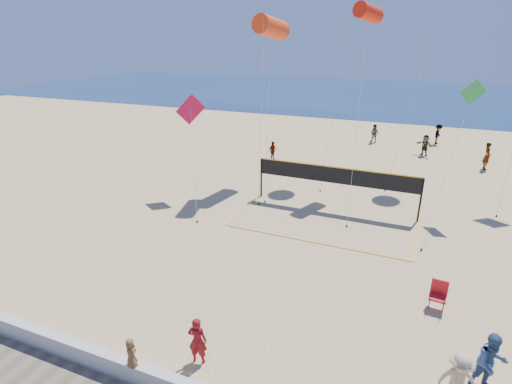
% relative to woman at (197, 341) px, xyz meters
% --- Properties ---
extents(ground, '(120.00, 120.00, 0.00)m').
position_rel_woman_xyz_m(ground, '(1.08, 1.73, -0.76)').
color(ground, '#D6B579').
rests_on(ground, ground).
extents(ocean, '(140.00, 50.00, 0.03)m').
position_rel_woman_xyz_m(ocean, '(1.08, 63.73, -0.74)').
color(ocean, navy).
rests_on(ocean, ground).
extents(woman, '(0.62, 0.47, 1.52)m').
position_rel_woman_xyz_m(woman, '(0.00, 0.00, 0.00)').
color(woman, maroon).
rests_on(woman, ground).
extents(toddler, '(0.50, 0.44, 0.87)m').
position_rel_woman_xyz_m(toddler, '(-1.22, -1.34, 0.28)').
color(toddler, brown).
rests_on(toddler, seawall).
extents(bystander_a, '(1.04, 0.93, 1.75)m').
position_rel_woman_xyz_m(bystander_a, '(7.61, 2.09, 0.12)').
color(bystander_a, '#2F4A76').
rests_on(bystander_a, ground).
extents(bystander_b, '(1.17, 0.80, 1.67)m').
position_rel_woman_xyz_m(bystander_b, '(6.79, 1.13, 0.08)').
color(bystander_b, tan).
rests_on(bystander_b, ground).
extents(far_person_0, '(0.64, 0.93, 1.46)m').
position_rel_woman_xyz_m(far_person_0, '(-5.13, 20.22, -0.03)').
color(far_person_0, gray).
rests_on(far_person_0, ground).
extents(far_person_1, '(1.53, 1.34, 1.68)m').
position_rel_woman_xyz_m(far_person_1, '(5.67, 26.05, 0.08)').
color(far_person_1, gray).
rests_on(far_person_1, ground).
extents(far_person_2, '(0.57, 0.78, 1.95)m').
position_rel_woman_xyz_m(far_person_2, '(9.81, 23.84, 0.22)').
color(far_person_2, gray).
rests_on(far_person_2, ground).
extents(far_person_3, '(0.92, 0.80, 1.64)m').
position_rel_woman_xyz_m(far_person_3, '(1.44, 28.86, 0.06)').
color(far_person_3, gray).
rests_on(far_person_3, ground).
extents(far_person_4, '(0.91, 1.25, 1.75)m').
position_rel_woman_xyz_m(far_person_4, '(6.69, 30.49, 0.11)').
color(far_person_4, gray).
rests_on(far_person_4, ground).
extents(camp_chair, '(0.60, 0.73, 1.14)m').
position_rel_woman_xyz_m(camp_chair, '(6.44, 5.37, -0.18)').
color(camp_chair, red).
rests_on(camp_chair, ground).
extents(volleyball_net, '(9.09, 8.94, 2.39)m').
position_rel_woman_xyz_m(volleyball_net, '(1.24, 12.73, 0.88)').
color(volleyball_net, black).
rests_on(volleyball_net, ground).
extents(kite_0, '(2.43, 6.46, 10.21)m').
position_rel_woman_xyz_m(kite_0, '(-4.16, 16.96, 8.68)').
color(kite_0, red).
rests_on(kite_0, ground).
extents(kite_2, '(1.76, 8.40, 10.78)m').
position_rel_woman_xyz_m(kite_2, '(1.45, 17.76, 9.42)').
color(kite_2, red).
rests_on(kite_2, ground).
extents(kite_3, '(3.37, 4.12, 5.91)m').
position_rel_woman_xyz_m(kite_3, '(-7.16, 11.96, 4.06)').
color(kite_3, '#BF0D3C').
rests_on(kite_3, ground).
extents(kite_4, '(2.05, 6.25, 6.97)m').
position_rel_woman_xyz_m(kite_4, '(7.19, 14.85, 5.08)').
color(kite_4, green).
rests_on(kite_4, ground).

